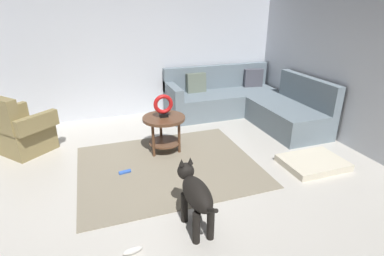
% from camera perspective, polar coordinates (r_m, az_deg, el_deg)
% --- Properties ---
extents(ground_plane, '(6.00, 6.00, 0.10)m').
position_cam_1_polar(ground_plane, '(3.46, -3.90, -13.84)').
color(ground_plane, beige).
extents(wall_back, '(6.00, 0.12, 2.70)m').
position_cam_1_polar(wall_back, '(5.72, -12.49, 15.53)').
color(wall_back, silver).
rests_on(wall_back, ground_plane).
extents(area_rug, '(2.30, 1.90, 0.01)m').
position_cam_1_polar(area_rug, '(4.03, -4.53, -7.18)').
color(area_rug, gray).
rests_on(area_rug, ground_plane).
extents(sectional_couch, '(2.20, 2.25, 0.88)m').
position_cam_1_polar(sectional_couch, '(5.69, 9.99, 4.73)').
color(sectional_couch, slate).
rests_on(sectional_couch, ground_plane).
extents(armchair, '(0.98, 1.00, 0.88)m').
position_cam_1_polar(armchair, '(4.90, -29.80, -0.57)').
color(armchair, olive).
rests_on(armchair, ground_plane).
extents(side_table, '(0.60, 0.60, 0.54)m').
position_cam_1_polar(side_table, '(4.25, -5.34, 0.56)').
color(side_table, brown).
rests_on(side_table, ground_plane).
extents(torus_sculpture, '(0.28, 0.08, 0.33)m').
position_cam_1_polar(torus_sculpture, '(4.15, -5.49, 4.34)').
color(torus_sculpture, black).
rests_on(torus_sculpture, side_table).
extents(dog_bed_mat, '(0.80, 0.60, 0.09)m').
position_cam_1_polar(dog_bed_mat, '(4.33, 22.06, -6.13)').
color(dog_bed_mat, beige).
rests_on(dog_bed_mat, ground_plane).
extents(dog, '(0.24, 0.85, 0.63)m').
position_cam_1_polar(dog, '(2.84, 0.64, -12.41)').
color(dog, black).
rests_on(dog, ground_plane).
extents(dog_toy_rope, '(0.16, 0.07, 0.05)m').
position_cam_1_polar(dog_toy_rope, '(3.94, -12.69, -8.19)').
color(dog_toy_rope, blue).
rests_on(dog_toy_rope, ground_plane).
extents(dog_toy_bone, '(0.19, 0.08, 0.06)m').
position_cam_1_polar(dog_toy_bone, '(2.84, -11.25, -21.94)').
color(dog_toy_bone, silver).
rests_on(dog_toy_bone, ground_plane).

